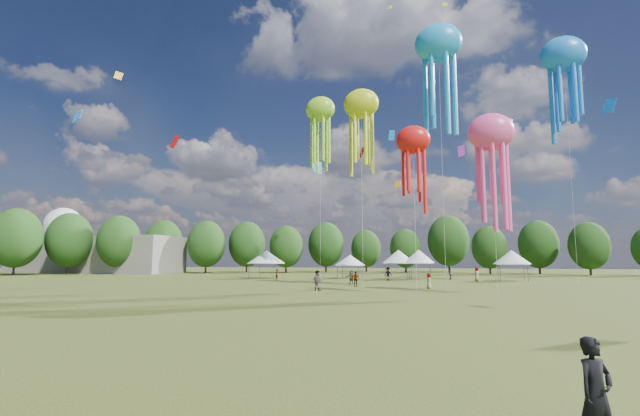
# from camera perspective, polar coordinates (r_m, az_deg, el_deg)

# --- Properties ---
(ground) EXTENTS (300.00, 300.00, 0.00)m
(ground) POSITION_cam_1_polar(r_m,az_deg,el_deg) (12.51, -14.90, -19.85)
(ground) COLOR #384416
(ground) RESTS_ON ground
(observer_main) EXTENTS (0.74, 0.70, 1.70)m
(observer_main) POSITION_cam_1_polar(r_m,az_deg,el_deg) (8.61, 31.86, -19.48)
(observer_main) COLOR black
(observer_main) RESTS_ON ground
(spectator_near) EXTENTS (1.07, 0.93, 1.90)m
(spectator_near) POSITION_cam_1_polar(r_m,az_deg,el_deg) (42.62, -0.37, -9.28)
(spectator_near) COLOR gray
(spectator_near) RESTS_ON ground
(spectators_far) EXTENTS (27.76, 23.75, 1.90)m
(spectators_far) POSITION_cam_1_polar(r_m,az_deg,el_deg) (59.79, 10.21, -8.51)
(spectators_far) COLOR gray
(spectators_far) RESTS_ON ground
(festival_tents) EXTENTS (41.09, 9.97, 4.43)m
(festival_tents) POSITION_cam_1_polar(r_m,az_deg,el_deg) (67.78, 7.20, -6.30)
(festival_tents) COLOR #47474C
(festival_tents) RESTS_ON ground
(show_kites) EXTENTS (36.02, 26.41, 31.32)m
(show_kites) POSITION_cam_1_polar(r_m,az_deg,el_deg) (54.63, 17.41, 13.28)
(show_kites) COLOR #CEE017
(show_kites) RESTS_ON ground
(small_kites) EXTENTS (73.70, 64.40, 45.91)m
(small_kites) POSITION_cam_1_polar(r_m,az_deg,el_deg) (59.44, 6.68, 20.67)
(small_kites) COLOR #CEE017
(small_kites) RESTS_ON ground
(treeline) EXTENTS (201.57, 95.24, 13.43)m
(treeline) POSITION_cam_1_polar(r_m,az_deg,el_deg) (73.72, 8.87, -3.75)
(treeline) COLOR #38281C
(treeline) RESTS_ON ground
(hangar) EXTENTS (40.00, 12.00, 8.00)m
(hangar) POSITION_cam_1_polar(r_m,az_deg,el_deg) (113.69, -26.87, -5.39)
(hangar) COLOR gray
(hangar) RESTS_ON ground
(radome) EXTENTS (9.00, 9.00, 16.00)m
(radome) POSITION_cam_1_polar(r_m,az_deg,el_deg) (129.46, -30.04, -2.63)
(radome) COLOR white
(radome) RESTS_ON ground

